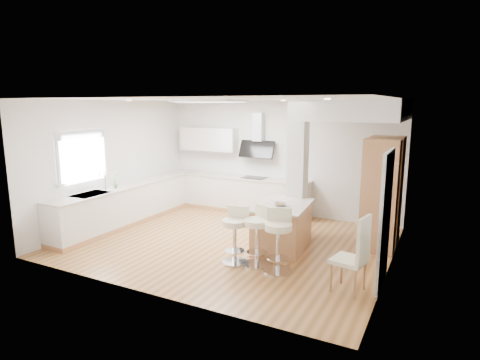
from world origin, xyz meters
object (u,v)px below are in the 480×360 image
Objects in this scene: bar_stool_a at (235,232)px; bar_stool_c at (278,237)px; peninsula at (282,226)px; bar_stool_b at (258,232)px; dining_chair at (356,252)px.

bar_stool_c reaches higher than bar_stool_a.
bar_stool_b is at bearing -99.17° from peninsula.
peninsula is at bearing 90.53° from bar_stool_c.
bar_stool_c is at bearing -77.85° from peninsula.
dining_chair is at bearing 11.80° from bar_stool_b.
peninsula is 1.28× the size of dining_chair.
bar_stool_b is (-0.06, -0.97, 0.15)m from peninsula.
bar_stool_c is (0.80, -0.00, 0.03)m from bar_stool_a.
bar_stool_c is at bearing -178.98° from dining_chair.
bar_stool_a is at bearing -146.06° from bar_stool_b.
dining_chair is (2.08, -0.22, 0.07)m from bar_stool_a.
bar_stool_c is at bearing -4.95° from bar_stool_a.
dining_chair is at bearing -43.85° from peninsula.
bar_stool_a is 0.96× the size of bar_stool_b.
dining_chair is (1.28, -0.22, 0.04)m from bar_stool_c.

